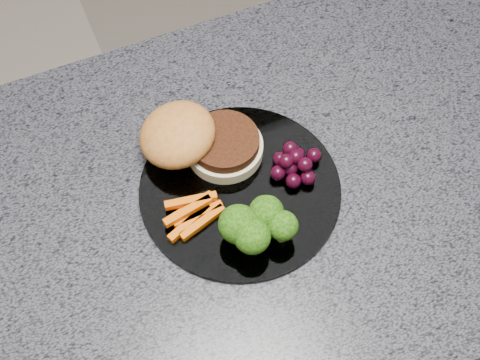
% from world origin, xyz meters
% --- Properties ---
extents(island_cabinet, '(1.20, 0.60, 0.86)m').
position_xyz_m(island_cabinet, '(0.00, 0.00, 0.43)').
color(island_cabinet, '#56331D').
rests_on(island_cabinet, ground).
extents(countertop, '(1.20, 0.60, 0.04)m').
position_xyz_m(countertop, '(0.00, 0.00, 0.88)').
color(countertop, '#474750').
rests_on(countertop, island_cabinet).
extents(plate, '(0.26, 0.26, 0.01)m').
position_xyz_m(plate, '(0.00, 0.01, 0.90)').
color(plate, white).
rests_on(plate, countertop).
extents(burger, '(0.18, 0.16, 0.06)m').
position_xyz_m(burger, '(-0.03, 0.08, 0.93)').
color(burger, beige).
rests_on(burger, plate).
extents(carrot_sticks, '(0.08, 0.05, 0.02)m').
position_xyz_m(carrot_sticks, '(-0.07, -0.01, 0.91)').
color(carrot_sticks, '#DC5903').
rests_on(carrot_sticks, plate).
extents(broccoli, '(0.09, 0.07, 0.06)m').
position_xyz_m(broccoli, '(-0.01, -0.07, 0.94)').
color(broccoli, olive).
rests_on(broccoli, plate).
extents(grape_bunch, '(0.07, 0.06, 0.03)m').
position_xyz_m(grape_bunch, '(0.08, 0.00, 0.92)').
color(grape_bunch, black).
rests_on(grape_bunch, plate).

